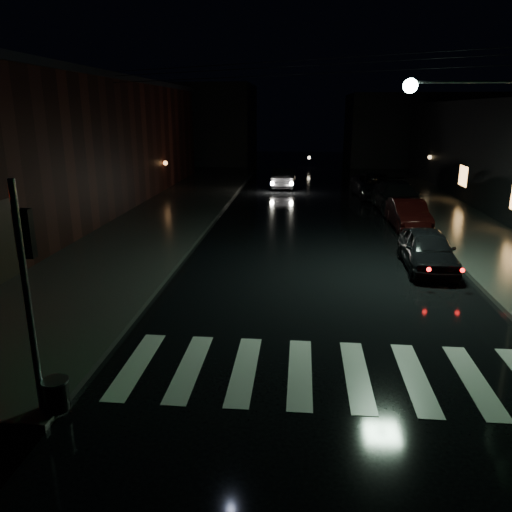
% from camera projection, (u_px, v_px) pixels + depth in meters
% --- Properties ---
extents(ground, '(120.00, 120.00, 0.00)m').
position_uv_depth(ground, '(185.00, 379.00, 10.41)').
color(ground, black).
rests_on(ground, ground).
extents(sidewalk_left, '(6.00, 44.00, 0.15)m').
position_uv_depth(sidewalk_left, '(149.00, 224.00, 24.21)').
color(sidewalk_left, '#282826').
rests_on(sidewalk_left, ground).
extents(sidewalk_right, '(4.00, 44.00, 0.15)m').
position_uv_depth(sidewalk_right, '(468.00, 231.00, 22.90)').
color(sidewalk_right, '#282826').
rests_on(sidewalk_right, ground).
extents(building_left, '(10.00, 36.00, 7.00)m').
position_uv_depth(building_left, '(24.00, 148.00, 25.77)').
color(building_left, black).
rests_on(building_left, ground).
extents(building_far_left, '(14.00, 10.00, 8.00)m').
position_uv_depth(building_far_left, '(187.00, 124.00, 53.17)').
color(building_far_left, black).
rests_on(building_far_left, ground).
extents(building_far_right, '(14.00, 10.00, 7.00)m').
position_uv_depth(building_far_right, '(417.00, 129.00, 51.21)').
color(building_far_right, black).
rests_on(building_far_right, ground).
extents(crosswalk, '(9.00, 3.00, 0.01)m').
position_uv_depth(crosswalk, '(328.00, 373.00, 10.63)').
color(crosswalk, beige).
rests_on(crosswalk, ground).
extents(signal_pole_corner, '(0.68, 0.61, 4.20)m').
position_uv_depth(signal_pole_corner, '(43.00, 338.00, 8.77)').
color(signal_pole_corner, slate).
rests_on(signal_pole_corner, ground).
extents(parked_car_a, '(1.80, 4.16, 1.40)m').
position_uv_depth(parked_car_a, '(428.00, 250.00, 17.48)').
color(parked_car_a, black).
rests_on(parked_car_a, ground).
extents(parked_car_b, '(1.53, 4.20, 1.38)m').
position_uv_depth(parked_car_b, '(408.00, 214.00, 23.51)').
color(parked_car_b, black).
rests_on(parked_car_b, ground).
extents(parked_car_c, '(2.48, 5.58, 1.59)m').
position_uv_depth(parked_car_c, '(397.00, 197.00, 27.55)').
color(parked_car_c, black).
rests_on(parked_car_c, ground).
extents(parked_car_d, '(2.90, 5.60, 1.51)m').
position_uv_depth(parked_car_d, '(376.00, 186.00, 31.85)').
color(parked_car_d, black).
rests_on(parked_car_d, ground).
extents(oncoming_car, '(1.58, 4.36, 1.43)m').
position_uv_depth(oncoming_car, '(284.00, 178.00, 35.91)').
color(oncoming_car, black).
rests_on(oncoming_car, ground).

